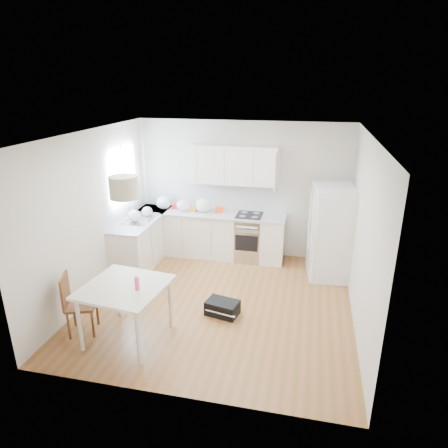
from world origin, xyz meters
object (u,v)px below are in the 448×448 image
(refrigerator, at_px, (331,233))
(dining_chair, at_px, (81,304))
(gym_bag, at_px, (222,308))
(dining_table, at_px, (125,292))

(refrigerator, relative_size, dining_chair, 1.85)
(refrigerator, distance_m, gym_bag, 2.47)
(dining_table, bearing_deg, refrigerator, 49.93)
(refrigerator, height_order, gym_bag, refrigerator)
(dining_chair, distance_m, gym_bag, 2.07)
(refrigerator, relative_size, dining_table, 1.45)
(dining_table, bearing_deg, gym_bag, 44.14)
(dining_chair, bearing_deg, refrigerator, 17.43)
(refrigerator, bearing_deg, dining_chair, -149.99)
(dining_table, distance_m, dining_chair, 0.75)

